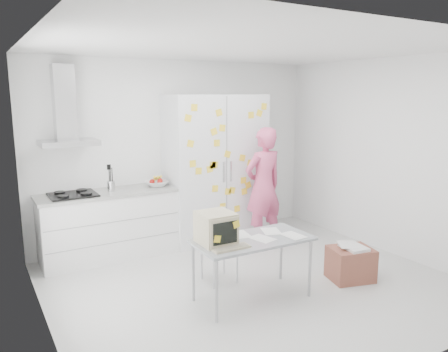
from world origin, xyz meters
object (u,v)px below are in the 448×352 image
person (263,186)px  desk (230,234)px  chair (216,241)px  cardboard_box (351,263)px

person → desk: 1.98m
chair → cardboard_box: size_ratio=1.46×
desk → cardboard_box: 1.67m
person → chair: person is taller
person → cardboard_box: bearing=91.4°
person → cardboard_box: (0.15, -1.61, -0.67)m
desk → person: bearing=45.6°
cardboard_box → person: bearing=95.2°
desk → cardboard_box: bearing=-7.1°
cardboard_box → desk: bearing=171.6°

